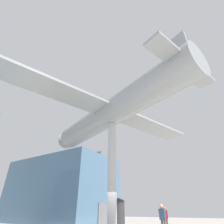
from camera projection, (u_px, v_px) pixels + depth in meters
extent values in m
cube|color=slate|center=(61.00, 190.00, 26.28)|extent=(9.26, 15.30, 8.35)
cube|color=slate|center=(65.00, 160.00, 28.49)|extent=(0.36, 14.54, 0.60)
cube|color=slate|center=(103.00, 214.00, 21.21)|extent=(1.80, 0.12, 2.30)
cylinder|color=#B7B7BC|center=(112.00, 173.00, 11.98)|extent=(0.60, 0.60, 7.45)
cylinder|color=#93999E|center=(112.00, 112.00, 14.36)|extent=(7.00, 14.84, 2.18)
cube|color=#93999E|center=(112.00, 112.00, 14.36)|extent=(17.43, 7.83, 0.18)
cube|color=#93999E|center=(184.00, 65.00, 9.95)|extent=(5.69, 2.82, 0.18)
cube|color=#93999E|center=(180.00, 50.00, 10.57)|extent=(0.53, 1.10, 2.38)
cone|color=#93999E|center=(68.00, 139.00, 19.85)|extent=(2.13, 1.70, 1.85)
sphere|color=black|center=(65.00, 141.00, 20.36)|extent=(0.44, 0.44, 0.44)
cube|color=navy|center=(162.00, 214.00, 12.27)|extent=(0.24, 0.41, 0.69)
sphere|color=tan|center=(161.00, 206.00, 12.51)|extent=(0.28, 0.28, 0.28)
cube|color=maroon|center=(165.00, 214.00, 15.41)|extent=(0.40, 0.46, 0.65)
sphere|color=#936B4C|center=(164.00, 209.00, 15.63)|extent=(0.26, 0.26, 0.26)
cylinder|color=#333338|center=(119.00, 215.00, 14.94)|extent=(1.03, 1.03, 2.21)
cone|color=#2D2D33|center=(118.00, 199.00, 15.55)|extent=(1.19, 1.19, 0.26)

